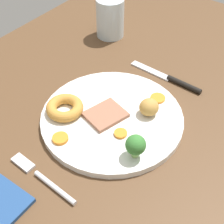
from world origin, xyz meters
The scene contains 12 objects.
dining_table centered at (0.00, 0.00, 1.80)cm, with size 120.00×84.00×3.60cm, color brown.
dinner_plate centered at (-2.04, -0.96, 4.30)cm, with size 28.71×28.71×1.40cm, color white.
meat_slice_main centered at (-2.94, -0.21, 5.40)cm, with size 7.45×6.34×0.80cm, color #9E664C.
yorkshire_pudding centered at (-6.75, 7.40, 6.07)cm, with size 7.56×7.56×2.15cm, color #C68938.
roast_potato_left centered at (2.82, -6.52, 6.74)cm, with size 3.79×3.96×3.47cm, color #BC8C42.
carrot_coin_front centered at (-12.89, 3.05, 5.32)cm, with size 3.05×3.05×0.64cm, color orange.
carrot_coin_back centered at (-5.16, -5.28, 5.27)cm, with size 2.52×2.52×0.54cm, color orange.
carrot_coin_side centered at (7.73, -5.79, 5.23)cm, with size 3.15×3.15×0.45cm, color orange.
broccoli_floret centered at (-7.79, -10.27, 7.83)cm, with size 3.70×3.70×4.79cm.
fork centered at (-20.63, 0.59, 3.99)cm, with size 2.29×15.31×0.90cm.
knife centered at (16.42, -4.36, 4.05)cm, with size 2.18×18.54×1.20cm.
water_glass centered at (24.12, 18.91, 8.81)cm, with size 7.39×7.39×10.43cm, color silver.
Camera 1 is at (-40.50, -29.26, 52.46)cm, focal length 53.78 mm.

